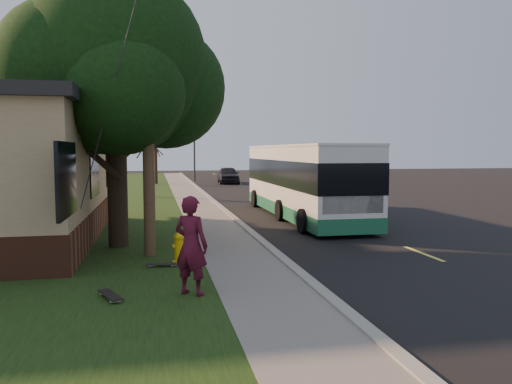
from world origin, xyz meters
TOP-DOWN VIEW (x-y plane):
  - ground at (0.00, 0.00)m, footprint 120.00×120.00m
  - road at (4.00, 10.00)m, footprint 8.00×80.00m
  - curb at (0.00, 10.00)m, footprint 0.25×80.00m
  - sidewalk at (-1.00, 10.00)m, footprint 2.00×80.00m
  - grass_verge at (-4.50, 10.00)m, footprint 5.00×80.00m
  - fire_hydrant at (-2.60, 0.00)m, footprint 0.32×0.32m
  - utility_pole at (-3.31, 0.99)m, footprint 2.86×3.21m
  - leafy_tree at (-4.17, 2.65)m, footprint 6.30×6.00m
  - bare_tree_near at (-3.50, 18.00)m, footprint 1.38×1.21m
  - bare_tree_far at (-3.00, 30.00)m, footprint 1.38×1.21m
  - traffic_signal at (0.50, 34.00)m, footprint 0.18×0.22m
  - transit_bus at (2.94, 7.96)m, footprint 2.59×11.25m
  - skateboarder at (-2.50, -2.83)m, footprint 0.83×0.77m
  - skateboard_main at (-4.00, -2.79)m, footprint 0.53×0.88m
  - skateboard_spare at (-2.99, -0.39)m, footprint 0.79×0.29m
  - dumpster at (-7.56, 4.58)m, footprint 1.69×1.39m
  - distant_car at (3.10, 30.43)m, footprint 2.04×4.42m

SIDE VIEW (x-z plane):
  - ground at x=0.00m, z-range 0.00..0.00m
  - road at x=4.00m, z-range 0.00..0.01m
  - grass_verge at x=-4.50m, z-range 0.00..0.07m
  - sidewalk at x=-1.00m, z-range 0.00..0.08m
  - curb at x=0.00m, z-range 0.00..0.12m
  - skateboard_spare at x=-2.99m, z-range 0.09..0.16m
  - skateboard_main at x=-4.00m, z-range 0.09..0.17m
  - fire_hydrant at x=-2.60m, z-range 0.06..0.80m
  - distant_car at x=3.10m, z-range 0.00..1.47m
  - dumpster at x=-7.56m, z-range 0.04..1.45m
  - skateboarder at x=-2.50m, z-range 0.07..1.97m
  - transit_bus at x=2.94m, z-range 0.10..3.15m
  - bare_tree_far at x=-3.00m, z-range -0.01..4.02m
  - bare_tree_near at x=-3.50m, z-range 0.00..4.30m
  - traffic_signal at x=0.50m, z-range 0.41..5.91m
  - utility_pole at x=-3.31m, z-range 0.10..9.17m
  - leafy_tree at x=-4.17m, z-range 1.27..9.07m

